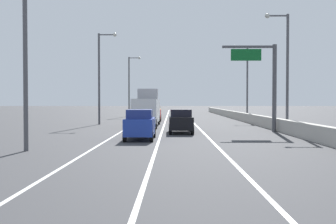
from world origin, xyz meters
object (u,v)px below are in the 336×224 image
lamp_post_right_second (285,64)px  car_red_2 (154,113)px  car_green_1 (137,111)px  car_black_3 (181,121)px  box_truck (147,109)px  car_yellow_0 (155,112)px  car_blue_4 (140,125)px  lamp_post_left_near (30,39)px  lamp_post_right_third (245,77)px  lamp_post_left_mid (101,72)px  lamp_post_left_far (130,82)px  overhead_sign_gantry (266,77)px

lamp_post_right_second → car_red_2: 21.49m
car_green_1 → car_black_3: size_ratio=0.93×
car_green_1 → box_truck: bearing=-82.9°
car_yellow_0 → car_blue_4: (0.45, -34.32, 0.01)m
lamp_post_left_near → car_yellow_0: 41.32m
lamp_post_right_third → lamp_post_left_mid: (-18.12, -10.54, 0.00)m
lamp_post_right_third → lamp_post_left_far: 22.45m
lamp_post_right_second → car_green_1: 34.94m
overhead_sign_gantry → car_red_2: size_ratio=1.73×
car_blue_4 → box_truck: box_truck is taller
lamp_post_right_third → car_blue_4: size_ratio=2.42×
lamp_post_right_third → lamp_post_left_mid: bearing=-149.8°
lamp_post_right_third → car_blue_4: 31.82m
car_yellow_0 → lamp_post_left_near: bearing=-96.8°
car_black_3 → overhead_sign_gantry: bearing=12.1°
lamp_post_right_second → car_yellow_0: size_ratio=2.57×
lamp_post_left_far → car_blue_4: lamp_post_left_far is taller
lamp_post_left_mid → lamp_post_left_far: same height
lamp_post_right_third → lamp_post_left_near: bearing=-116.5°
car_black_3 → car_blue_4: size_ratio=1.08×
car_green_1 → car_black_3: same height
car_green_1 → car_red_2: (3.33, -13.89, 0.08)m
lamp_post_left_mid → car_green_1: size_ratio=2.40×
car_yellow_0 → box_truck: 19.50m
lamp_post_left_near → box_truck: size_ratio=1.14×
car_green_1 → lamp_post_left_near: bearing=-92.3°
car_yellow_0 → car_red_2: size_ratio=0.93×
box_truck → lamp_post_left_near: bearing=-102.8°
car_red_2 → box_truck: size_ratio=0.48×
lamp_post_left_mid → box_truck: size_ratio=1.14×
lamp_post_left_near → car_green_1: 45.89m
lamp_post_right_third → car_blue_4: (-12.31, -28.93, -4.89)m
lamp_post_right_second → lamp_post_right_third: bearing=89.3°
lamp_post_left_mid → box_truck: 7.63m
lamp_post_left_near → car_red_2: size_ratio=2.39×
overhead_sign_gantry → car_green_1: size_ratio=1.74×
car_black_3 → lamp_post_left_near: bearing=-123.6°
overhead_sign_gantry → lamp_post_right_second: (1.81, 0.80, 1.19)m
car_black_3 → car_green_1: bearing=100.8°
lamp_post_left_mid → box_truck: bearing=-33.5°
car_yellow_0 → car_blue_4: car_blue_4 is taller
lamp_post_right_second → box_truck: (-12.51, 6.59, -4.11)m
overhead_sign_gantry → lamp_post_right_third: (2.06, 21.48, 1.19)m
lamp_post_left_far → car_yellow_0: lamp_post_left_far is taller
car_blue_4 → car_black_3: bearing=63.8°
lamp_post_left_mid → car_green_1: lamp_post_left_mid is taller
lamp_post_left_mid → car_green_1: 21.48m
car_black_3 → box_truck: (-3.34, 8.96, 0.82)m
overhead_sign_gantry → car_black_3: size_ratio=1.62×
lamp_post_right_third → car_blue_4: lamp_post_right_third is taller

